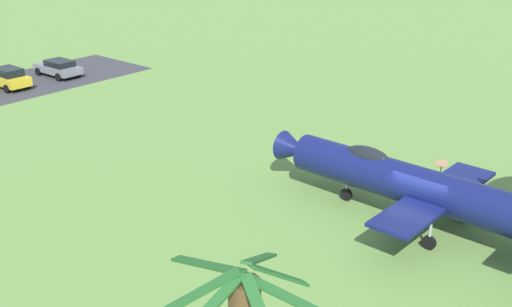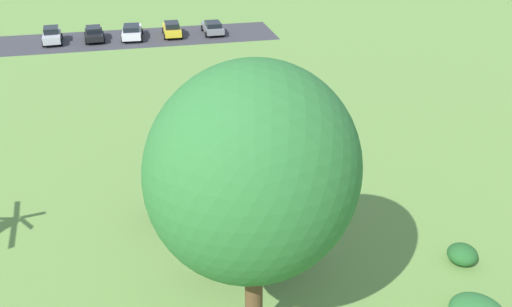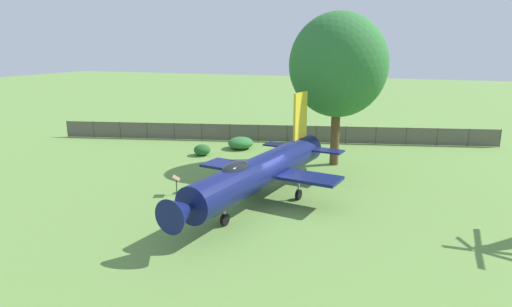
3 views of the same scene
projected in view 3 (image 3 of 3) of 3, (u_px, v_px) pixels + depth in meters
The scene contains 7 objects.
ground_plane at pixel (263, 202), 24.56m from camera, with size 200.00×200.00×0.00m, color #668E42.
display_jet at pixel (260, 171), 23.79m from camera, with size 8.44×14.79×5.65m.
shade_tree at pixel (338, 65), 30.54m from camera, with size 6.88×6.19×10.79m.
perimeter_fence at pixel (273, 133), 39.61m from camera, with size 37.96×9.66×1.54m.
shrub_near_fence at pixel (241, 143), 37.03m from camera, with size 2.11×2.25×0.98m.
shrub_by_tree at pixel (202, 150), 34.78m from camera, with size 1.32×1.33×0.87m.
info_plaque at pixel (176, 181), 25.48m from camera, with size 0.59×0.71×1.14m.
Camera 3 is at (7.76, -21.86, 8.49)m, focal length 30.85 mm.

